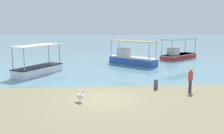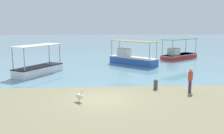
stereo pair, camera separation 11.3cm
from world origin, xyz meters
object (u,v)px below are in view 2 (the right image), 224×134
at_px(fishing_boat_center, 178,54).
at_px(fishing_boat_far_right, 132,58).
at_px(fishing_boat_far_left, 39,68).
at_px(mooring_bollard, 156,84).
at_px(pelican, 80,96).
at_px(fisherman_standing, 190,80).

height_order(fishing_boat_center, fishing_boat_far_right, fishing_boat_far_right).
bearing_deg(fishing_boat_far_left, mooring_bollard, -32.27).
relative_size(fishing_boat_center, mooring_bollard, 7.98).
xyz_separation_m(fishing_boat_center, pelican, (-12.30, -18.50, -0.20)).
xyz_separation_m(fishing_boat_far_left, fishing_boat_far_right, (9.61, 5.29, 0.12)).
bearing_deg(fishing_boat_far_right, pelican, -110.42).
xyz_separation_m(fishing_boat_far_left, fisherman_standing, (11.82, -7.17, 0.35)).
height_order(fishing_boat_far_left, pelican, fishing_boat_far_left).
height_order(fishing_boat_far_left, fisherman_standing, fishing_boat_far_left).
xyz_separation_m(fishing_boat_center, fishing_boat_far_right, (-7.06, -4.44, 0.11)).
xyz_separation_m(fishing_boat_center, fisherman_standing, (-4.85, -16.89, 0.33)).
bearing_deg(pelican, fishing_boat_far_right, 69.58).
relative_size(fishing_boat_far_right, pelican, 6.82).
bearing_deg(mooring_bollard, pelican, -153.47).
bearing_deg(fishing_boat_center, mooring_bollard, -113.78).
distance_m(fishing_boat_far_left, fishing_boat_center, 19.30).
distance_m(mooring_bollard, fisherman_standing, 2.43).
distance_m(fishing_boat_center, fishing_boat_far_right, 8.34).
distance_m(fishing_boat_far_left, fisherman_standing, 13.83).
bearing_deg(fishing_boat_far_left, fishing_boat_center, 30.26).
relative_size(fishing_boat_far_left, fishing_boat_center, 0.88).
bearing_deg(fisherman_standing, fishing_boat_far_left, 148.78).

